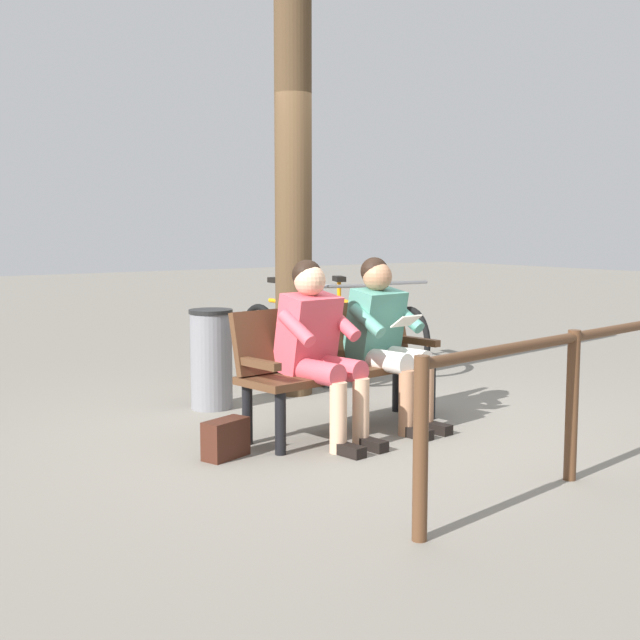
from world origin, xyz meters
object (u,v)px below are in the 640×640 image
(bench, at_px, (337,358))
(bicycle_black, at_px, (343,337))
(person_companion, at_px, (318,342))
(person_reading, at_px, (385,333))
(handbag, at_px, (226,439))
(bicycle_blue, at_px, (384,332))
(tree_trunk, at_px, (293,158))
(litter_bin, at_px, (211,359))
(bicycle_silver, at_px, (288,340))

(bench, distance_m, bicycle_black, 2.17)
(bench, bearing_deg, person_companion, 26.93)
(person_reading, height_order, handbag, person_reading)
(bicycle_blue, xyz_separation_m, bicycle_black, (0.59, 0.10, 0.00))
(person_reading, xyz_separation_m, tree_trunk, (-0.09, -1.33, 1.32))
(litter_bin, bearing_deg, tree_trunk, -172.81)
(person_companion, height_order, tree_trunk, tree_trunk)
(tree_trunk, bearing_deg, handbag, 44.66)
(bicycle_black, bearing_deg, tree_trunk, -37.97)
(bicycle_blue, bearing_deg, person_reading, -29.55)
(bench, bearing_deg, tree_trunk, -116.79)
(person_companion, relative_size, bicycle_blue, 0.72)
(handbag, relative_size, bicycle_blue, 0.18)
(person_reading, height_order, person_companion, same)
(person_reading, relative_size, bicycle_blue, 0.72)
(bench, height_order, bicycle_black, bicycle_black)
(bench, bearing_deg, bicycle_black, -135.08)
(bicycle_black, distance_m, bicycle_silver, 0.55)
(handbag, distance_m, bicycle_black, 3.02)
(person_companion, bearing_deg, bicycle_blue, -144.91)
(person_companion, height_order, litter_bin, person_companion)
(handbag, relative_size, bicycle_black, 0.19)
(person_reading, height_order, bicycle_black, person_reading)
(handbag, height_order, bicycle_blue, bicycle_blue)
(person_reading, distance_m, bicycle_blue, 2.52)
(person_companion, relative_size, bicycle_silver, 0.71)
(tree_trunk, distance_m, bicycle_blue, 2.28)
(tree_trunk, bearing_deg, bench, 70.39)
(tree_trunk, distance_m, bicycle_silver, 1.79)
(tree_trunk, height_order, bicycle_black, tree_trunk)
(bench, height_order, tree_trunk, tree_trunk)
(bench, distance_m, person_companion, 0.39)
(person_reading, distance_m, bicycle_silver, 2.05)
(person_reading, xyz_separation_m, bicycle_silver, (-0.46, -1.98, -0.31))
(litter_bin, distance_m, bicycle_silver, 1.43)
(litter_bin, height_order, bicycle_black, bicycle_black)
(litter_bin, xyz_separation_m, bicycle_black, (-1.74, -0.61, -0.03))
(person_reading, height_order, bicycle_blue, person_reading)
(person_reading, xyz_separation_m, person_companion, (0.64, 0.08, -0.00))
(person_companion, bearing_deg, bicycle_silver, -125.19)
(bench, relative_size, handbag, 5.49)
(bench, height_order, handbag, bench)
(tree_trunk, bearing_deg, person_companion, 62.62)
(person_reading, distance_m, litter_bin, 1.46)
(person_reading, bearing_deg, tree_trunk, -101.18)
(bicycle_black, bearing_deg, person_reading, -5.77)
(person_companion, xyz_separation_m, handbag, (0.70, 0.00, -0.54))
(bench, xyz_separation_m, person_companion, (0.30, 0.20, 0.16))
(person_companion, xyz_separation_m, litter_bin, (0.11, -1.30, -0.27))
(person_companion, relative_size, tree_trunk, 0.30)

